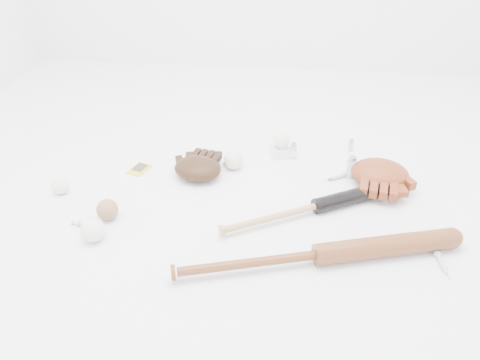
# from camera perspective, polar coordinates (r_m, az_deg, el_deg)

# --- Properties ---
(bat_dark) EXTENTS (0.74, 0.44, 0.06)m
(bat_dark) POSITION_cam_1_polar(r_m,az_deg,el_deg) (1.76, 9.34, -3.14)
(bat_dark) COLOR black
(bat_dark) RESTS_ON ground
(bat_wood) EXTENTS (0.98, 0.35, 0.07)m
(bat_wood) POSITION_cam_1_polar(r_m,az_deg,el_deg) (1.55, 9.49, -8.96)
(bat_wood) COLOR brown
(bat_wood) RESTS_ON ground
(glove_dark) EXTENTS (0.28, 0.28, 0.09)m
(glove_dark) POSITION_cam_1_polar(r_m,az_deg,el_deg) (1.94, -5.18, 1.44)
(glove_dark) COLOR black
(glove_dark) RESTS_ON ground
(glove_tan) EXTENTS (0.32, 0.32, 0.10)m
(glove_tan) POSITION_cam_1_polar(r_m,az_deg,el_deg) (1.97, 16.70, 0.79)
(glove_tan) COLOR maroon
(glove_tan) RESTS_ON ground
(trading_card) EXTENTS (0.10, 0.11, 0.01)m
(trading_card) POSITION_cam_1_polar(r_m,az_deg,el_deg) (2.05, -12.18, 1.29)
(trading_card) COLOR gold
(trading_card) RESTS_ON ground
(pedestal) EXTENTS (0.10, 0.10, 0.04)m
(pedestal) POSITION_cam_1_polar(r_m,az_deg,el_deg) (2.10, 5.01, 3.50)
(pedestal) COLOR white
(pedestal) RESTS_ON ground
(baseball_on_pedestal) EXTENTS (0.07, 0.07, 0.07)m
(baseball_on_pedestal) POSITION_cam_1_polar(r_m,az_deg,el_deg) (2.08, 5.09, 4.89)
(baseball_on_pedestal) COLOR white
(baseball_on_pedestal) RESTS_ON pedestal
(baseball_left) EXTENTS (0.07, 0.07, 0.07)m
(baseball_left) POSITION_cam_1_polar(r_m,az_deg,el_deg) (1.97, -21.06, -0.66)
(baseball_left) COLOR white
(baseball_left) RESTS_ON ground
(baseball_upper) EXTENTS (0.08, 0.08, 0.08)m
(baseball_upper) POSITION_cam_1_polar(r_m,az_deg,el_deg) (1.99, -0.78, 2.48)
(baseball_upper) COLOR white
(baseball_upper) RESTS_ON ground
(baseball_mid) EXTENTS (0.08, 0.08, 0.08)m
(baseball_mid) POSITION_cam_1_polar(r_m,az_deg,el_deg) (1.69, -17.51, -5.84)
(baseball_mid) COLOR white
(baseball_mid) RESTS_ON ground
(baseball_aged) EXTENTS (0.08, 0.08, 0.08)m
(baseball_aged) POSITION_cam_1_polar(r_m,az_deg,el_deg) (1.77, -15.87, -3.49)
(baseball_aged) COLOR #926646
(baseball_aged) RESTS_ON ground
(syringe_0) EXTENTS (0.15, 0.05, 0.02)m
(syringe_0) POSITION_cam_1_polar(r_m,az_deg,el_deg) (1.77, -18.14, -5.28)
(syringe_0) COLOR #ADBCC6
(syringe_0) RESTS_ON ground
(syringe_1) EXTENTS (0.16, 0.07, 0.02)m
(syringe_1) POSITION_cam_1_polar(r_m,az_deg,el_deg) (1.58, 9.34, -9.09)
(syringe_1) COLOR #ADBCC6
(syringe_1) RESTS_ON ground
(syringe_2) EXTENTS (0.07, 0.14, 0.02)m
(syringe_2) POSITION_cam_1_polar(r_m,az_deg,el_deg) (2.07, -1.12, 2.68)
(syringe_2) COLOR #ADBCC6
(syringe_2) RESTS_ON ground
(syringe_3) EXTENTS (0.04, 0.16, 0.02)m
(syringe_3) POSITION_cam_1_polar(r_m,az_deg,el_deg) (1.67, 23.35, -9.20)
(syringe_3) COLOR #ADBCC6
(syringe_3) RESTS_ON ground
(syringe_4) EXTENTS (0.14, 0.10, 0.02)m
(syringe_4) POSITION_cam_1_polar(r_m,az_deg,el_deg) (1.98, 11.78, 0.36)
(syringe_4) COLOR #ADBCC6
(syringe_4) RESTS_ON ground
(vial_0) EXTENTS (0.03, 0.03, 0.08)m
(vial_0) POSITION_cam_1_polar(r_m,az_deg,el_deg) (2.09, 5.20, 3.72)
(vial_0) COLOR silver
(vial_0) RESTS_ON ground
(vial_1) EXTENTS (0.02, 0.02, 0.06)m
(vial_1) POSITION_cam_1_polar(r_m,az_deg,el_deg) (2.19, 13.36, 4.14)
(vial_1) COLOR silver
(vial_1) RESTS_ON ground
(vial_2) EXTENTS (0.03, 0.03, 0.08)m
(vial_2) POSITION_cam_1_polar(r_m,az_deg,el_deg) (2.08, 6.51, 3.58)
(vial_2) COLOR silver
(vial_2) RESTS_ON ground
(vial_3) EXTENTS (0.04, 0.04, 0.10)m
(vial_3) POSITION_cam_1_polar(r_m,az_deg,el_deg) (1.99, 13.41, 1.56)
(vial_3) COLOR silver
(vial_3) RESTS_ON ground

